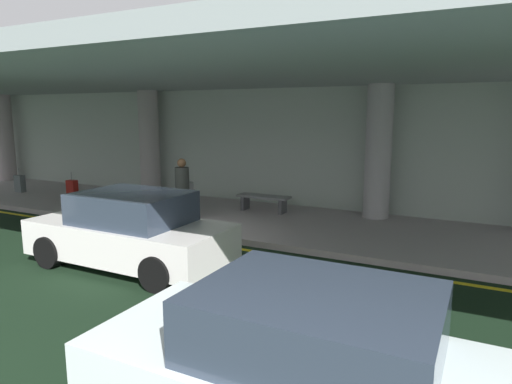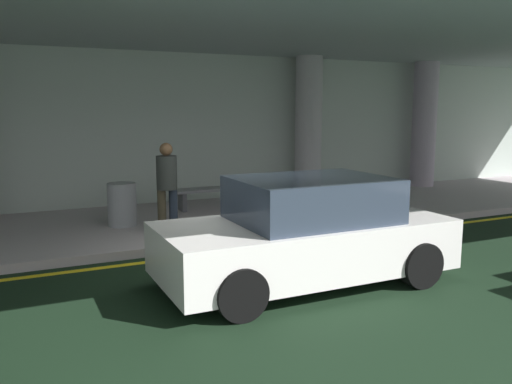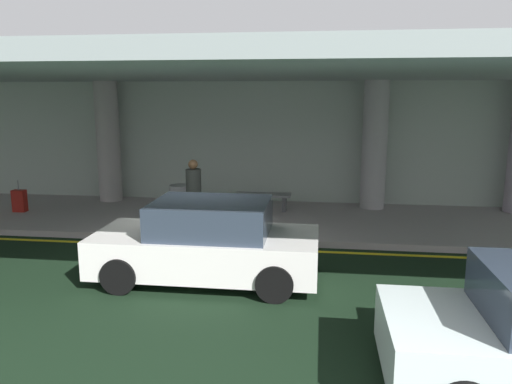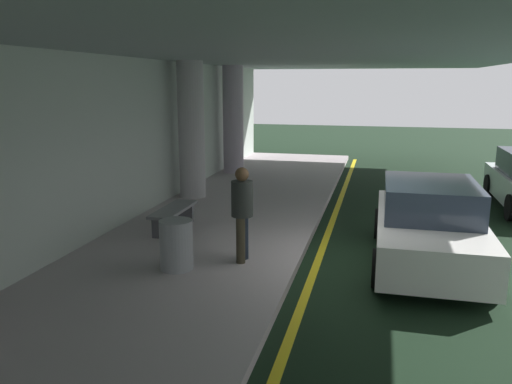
% 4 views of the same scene
% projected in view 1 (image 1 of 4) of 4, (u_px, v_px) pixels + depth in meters
% --- Properties ---
extents(ground_plane, '(60.00, 60.00, 0.00)m').
position_uv_depth(ground_plane, '(155.00, 246.00, 10.39)').
color(ground_plane, black).
extents(sidewalk, '(26.00, 4.20, 0.15)m').
position_uv_depth(sidewalk, '(224.00, 216.00, 13.09)').
color(sidewalk, '#B0A4A8').
rests_on(sidewalk, ground).
extents(lane_stripe_yellow, '(26.00, 0.14, 0.01)m').
position_uv_depth(lane_stripe_yellow, '(174.00, 239.00, 11.01)').
color(lane_stripe_yellow, yellow).
rests_on(lane_stripe_yellow, ground).
extents(support_column_far_left, '(0.70, 0.70, 3.65)m').
position_uv_depth(support_column_far_left, '(5.00, 138.00, 19.53)').
color(support_column_far_left, '#B1A0A4').
rests_on(support_column_far_left, sidewalk).
extents(support_column_left_mid, '(0.70, 0.70, 3.65)m').
position_uv_depth(support_column_left_mid, '(149.00, 143.00, 15.93)').
color(support_column_left_mid, '#A9A1A1').
rests_on(support_column_left_mid, sidewalk).
extents(support_column_center, '(0.70, 0.70, 3.65)m').
position_uv_depth(support_column_center, '(378.00, 152.00, 12.34)').
color(support_column_center, '#ADA8AC').
rests_on(support_column_center, sidewalk).
extents(ceiling_overhang, '(28.00, 13.20, 0.30)m').
position_uv_depth(ceiling_overhang, '(213.00, 78.00, 11.98)').
color(ceiling_overhang, '#909C9D').
rests_on(ceiling_overhang, support_column_far_left).
extents(terminal_back_wall, '(26.00, 0.30, 3.80)m').
position_uv_depth(terminal_back_wall, '(259.00, 148.00, 14.75)').
color(terminal_back_wall, '#AFBBB1').
rests_on(terminal_back_wall, ground).
extents(car_white, '(4.10, 1.92, 1.50)m').
position_uv_depth(car_white, '(131.00, 231.00, 8.98)').
color(car_white, white).
rests_on(car_white, ground).
extents(car_white_no2, '(4.10, 1.92, 1.50)m').
position_uv_depth(car_white_no2, '(307.00, 371.00, 4.11)').
color(car_white_no2, white).
rests_on(car_white_no2, ground).
extents(traveler_with_luggage, '(0.38, 0.38, 1.68)m').
position_uv_depth(traveler_with_luggage, '(182.00, 185.00, 12.21)').
color(traveler_with_luggage, '#383223').
rests_on(traveler_with_luggage, sidewalk).
extents(suitcase_upright_primary, '(0.36, 0.22, 0.90)m').
position_uv_depth(suitcase_upright_primary, '(20.00, 184.00, 16.67)').
color(suitcase_upright_primary, slate).
rests_on(suitcase_upright_primary, sidewalk).
extents(suitcase_upright_secondary, '(0.36, 0.22, 0.90)m').
position_uv_depth(suitcase_upright_secondary, '(72.00, 189.00, 15.45)').
color(suitcase_upright_secondary, maroon).
rests_on(suitcase_upright_secondary, sidewalk).
extents(bench_metal, '(1.60, 0.50, 0.48)m').
position_uv_depth(bench_metal, '(264.00, 200.00, 13.34)').
color(bench_metal, slate).
rests_on(bench_metal, sidewalk).
extents(trash_bin_steel, '(0.56, 0.56, 0.85)m').
position_uv_depth(trash_bin_steel, '(185.00, 197.00, 13.45)').
color(trash_bin_steel, gray).
rests_on(trash_bin_steel, sidewalk).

